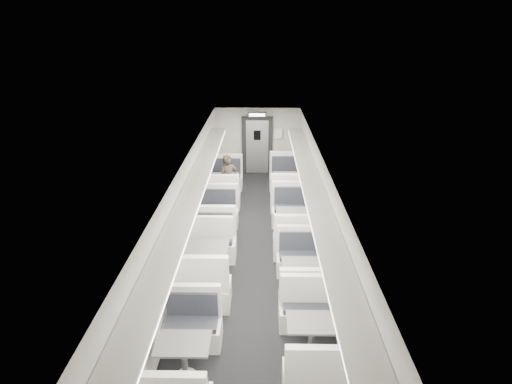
{
  "coord_description": "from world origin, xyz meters",
  "views": [
    {
      "loc": [
        0.17,
        -7.99,
        5.12
      ],
      "look_at": [
        0.03,
        1.42,
        1.14
      ],
      "focal_mm": 28.0,
      "sensor_mm": 36.0,
      "label": 1
    }
  ],
  "objects_px": {
    "booth_right_a": "(288,187)",
    "booth_right_d": "(311,338)",
    "exit_sign": "(257,115)",
    "booth_right_b": "(294,225)",
    "vestibule_door": "(257,146)",
    "booth_left_d": "(184,360)",
    "booth_left_c": "(206,263)",
    "passenger": "(229,180)",
    "booth_left_a": "(225,186)",
    "booth_left_b": "(215,226)",
    "booth_right_c": "(302,278)"
  },
  "relations": [
    {
      "from": "booth_left_d",
      "to": "exit_sign",
      "type": "xyz_separation_m",
      "value": [
        1.0,
        8.82,
        1.92
      ]
    },
    {
      "from": "booth_right_a",
      "to": "exit_sign",
      "type": "height_order",
      "value": "exit_sign"
    },
    {
      "from": "booth_right_b",
      "to": "booth_right_d",
      "type": "bearing_deg",
      "value": -90.0
    },
    {
      "from": "booth_left_c",
      "to": "passenger",
      "type": "distance_m",
      "value": 4.04
    },
    {
      "from": "booth_right_a",
      "to": "booth_right_d",
      "type": "distance_m",
      "value": 6.48
    },
    {
      "from": "booth_right_d",
      "to": "booth_right_a",
      "type": "bearing_deg",
      "value": 90.0
    },
    {
      "from": "booth_left_b",
      "to": "booth_left_d",
      "type": "relative_size",
      "value": 1.06
    },
    {
      "from": "booth_left_d",
      "to": "booth_right_c",
      "type": "height_order",
      "value": "booth_left_d"
    },
    {
      "from": "booth_left_c",
      "to": "booth_right_a",
      "type": "bearing_deg",
      "value": 65.3
    },
    {
      "from": "booth_right_d",
      "to": "exit_sign",
      "type": "relative_size",
      "value": 3.26
    },
    {
      "from": "booth_left_b",
      "to": "passenger",
      "type": "distance_m",
      "value": 2.31
    },
    {
      "from": "booth_left_c",
      "to": "booth_left_d",
      "type": "distance_m",
      "value": 2.61
    },
    {
      "from": "vestibule_door",
      "to": "booth_right_a",
      "type": "bearing_deg",
      "value": -66.94
    },
    {
      "from": "booth_left_a",
      "to": "booth_left_d",
      "type": "height_order",
      "value": "booth_left_a"
    },
    {
      "from": "booth_right_d",
      "to": "passenger",
      "type": "xyz_separation_m",
      "value": [
        -1.83,
        6.15,
        0.4
      ]
    },
    {
      "from": "booth_right_c",
      "to": "passenger",
      "type": "relative_size",
      "value": 1.31
    },
    {
      "from": "booth_left_c",
      "to": "booth_right_d",
      "type": "bearing_deg",
      "value": -46.79
    },
    {
      "from": "vestibule_door",
      "to": "booth_left_d",
      "type": "bearing_deg",
      "value": -96.13
    },
    {
      "from": "passenger",
      "to": "exit_sign",
      "type": "xyz_separation_m",
      "value": [
        0.83,
        2.19,
        1.52
      ]
    },
    {
      "from": "booth_left_d",
      "to": "booth_right_a",
      "type": "xyz_separation_m",
      "value": [
        2.0,
        6.96,
        0.05
      ]
    },
    {
      "from": "booth_left_c",
      "to": "booth_right_d",
      "type": "distance_m",
      "value": 2.92
    },
    {
      "from": "booth_left_d",
      "to": "booth_right_d",
      "type": "distance_m",
      "value": 2.06
    },
    {
      "from": "booth_left_c",
      "to": "booth_right_d",
      "type": "xyz_separation_m",
      "value": [
        2.0,
        -2.13,
        -0.06
      ]
    },
    {
      "from": "passenger",
      "to": "booth_left_a",
      "type": "bearing_deg",
      "value": 93.32
    },
    {
      "from": "booth_left_d",
      "to": "booth_right_b",
      "type": "bearing_deg",
      "value": 65.57
    },
    {
      "from": "exit_sign",
      "to": "passenger",
      "type": "bearing_deg",
      "value": -110.77
    },
    {
      "from": "booth_left_a",
      "to": "booth_right_b",
      "type": "bearing_deg",
      "value": -52.8
    },
    {
      "from": "booth_left_b",
      "to": "booth_right_d",
      "type": "relative_size",
      "value": 1.06
    },
    {
      "from": "booth_left_d",
      "to": "passenger",
      "type": "height_order",
      "value": "passenger"
    },
    {
      "from": "booth_right_c",
      "to": "booth_left_a",
      "type": "bearing_deg",
      "value": 112.34
    },
    {
      "from": "passenger",
      "to": "booth_left_d",
      "type": "bearing_deg",
      "value": -110.58
    },
    {
      "from": "booth_right_d",
      "to": "vestibule_door",
      "type": "relative_size",
      "value": 0.96
    },
    {
      "from": "vestibule_door",
      "to": "exit_sign",
      "type": "height_order",
      "value": "exit_sign"
    },
    {
      "from": "booth_right_a",
      "to": "vestibule_door",
      "type": "xyz_separation_m",
      "value": [
        -1.0,
        2.35,
        0.63
      ]
    },
    {
      "from": "booth_left_c",
      "to": "passenger",
      "type": "relative_size",
      "value": 1.53
    },
    {
      "from": "booth_left_b",
      "to": "booth_left_d",
      "type": "xyz_separation_m",
      "value": [
        0.0,
        -4.36,
        -0.02
      ]
    },
    {
      "from": "booth_right_c",
      "to": "booth_left_d",
      "type": "bearing_deg",
      "value": -132.67
    },
    {
      "from": "booth_left_a",
      "to": "vestibule_door",
      "type": "distance_m",
      "value": 2.57
    },
    {
      "from": "booth_right_d",
      "to": "booth_left_d",
      "type": "bearing_deg",
      "value": -166.56
    },
    {
      "from": "booth_right_b",
      "to": "booth_right_a",
      "type": "bearing_deg",
      "value": 90.0
    },
    {
      "from": "booth_left_c",
      "to": "passenger",
      "type": "xyz_separation_m",
      "value": [
        0.17,
        4.02,
        0.35
      ]
    },
    {
      "from": "booth_left_a",
      "to": "booth_right_a",
      "type": "height_order",
      "value": "booth_right_a"
    },
    {
      "from": "booth_right_a",
      "to": "exit_sign",
      "type": "bearing_deg",
      "value": 118.25
    },
    {
      "from": "booth_right_a",
      "to": "booth_right_d",
      "type": "relative_size",
      "value": 1.14
    },
    {
      "from": "booth_left_d",
      "to": "exit_sign",
      "type": "height_order",
      "value": "exit_sign"
    },
    {
      "from": "booth_right_b",
      "to": "booth_right_d",
      "type": "relative_size",
      "value": 1.1
    },
    {
      "from": "exit_sign",
      "to": "booth_right_d",
      "type": "bearing_deg",
      "value": -83.16
    },
    {
      "from": "booth_right_b",
      "to": "passenger",
      "type": "height_order",
      "value": "passenger"
    },
    {
      "from": "booth_left_d",
      "to": "booth_right_c",
      "type": "relative_size",
      "value": 1.0
    },
    {
      "from": "booth_left_b",
      "to": "passenger",
      "type": "height_order",
      "value": "passenger"
    }
  ]
}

